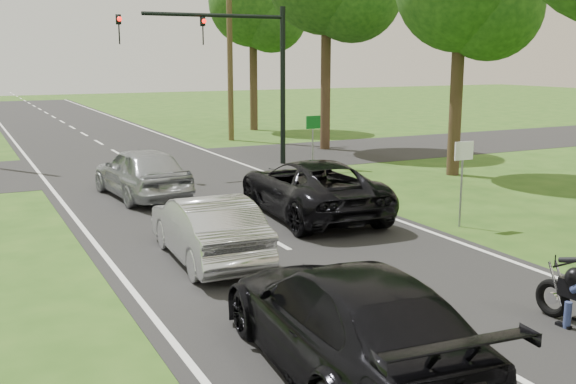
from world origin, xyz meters
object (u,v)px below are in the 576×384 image
object	(u,v)px
traffic_signal	(238,57)
sign_white	(463,163)
silver_suv	(141,172)
utility_pole_far	(230,37)
silver_sedan	(208,228)
sign_green	(313,131)
dark_car_behind	(347,319)
dark_suv	(311,188)

from	to	relation	value
traffic_signal	sign_white	bearing A→B (deg)	-82.95
silver_suv	utility_pole_far	bearing A→B (deg)	-127.69
silver_sedan	utility_pole_far	bearing A→B (deg)	-110.44
silver_suv	utility_pole_far	distance (m)	14.90
traffic_signal	sign_green	bearing A→B (deg)	-62.62
dark_car_behind	utility_pole_far	size ratio (longest dim) A/B	0.51
silver_sedan	sign_green	world-z (taller)	sign_green
silver_suv	traffic_signal	bearing A→B (deg)	-145.08
sign_white	silver_sedan	bearing A→B (deg)	178.99
dark_suv	traffic_signal	size ratio (longest dim) A/B	0.85
silver_suv	dark_car_behind	world-z (taller)	silver_suv
dark_suv	utility_pole_far	xyz separation A→B (m)	(4.25, 16.33, 4.32)
silver_sedan	sign_white	world-z (taller)	sign_white
silver_suv	sign_white	bearing A→B (deg)	126.12
silver_sedan	utility_pole_far	distance (m)	21.01
traffic_signal	sign_green	size ratio (longest dim) A/B	3.00
sign_green	sign_white	bearing A→B (deg)	-91.43
silver_suv	traffic_signal	size ratio (longest dim) A/B	0.71
dark_suv	silver_suv	bearing A→B (deg)	-47.00
traffic_signal	dark_suv	bearing A→B (deg)	-99.49
utility_pole_far	dark_car_behind	bearing A→B (deg)	-108.33
traffic_signal	sign_white	distance (m)	11.39
silver_sedan	traffic_signal	xyz separation A→B (m)	(5.18, 10.90, 3.44)
utility_pole_far	sign_green	distance (m)	11.63
dark_suv	sign_white	xyz separation A→B (m)	(2.75, -2.69, 0.84)
dark_suv	silver_suv	size ratio (longest dim) A/B	1.20
silver_suv	sign_white	xyz separation A→B (m)	(6.15, -6.97, 0.82)
traffic_signal	sign_green	distance (m)	4.24
dark_suv	dark_car_behind	size ratio (longest dim) A/B	1.05
dark_suv	sign_white	size ratio (longest dim) A/B	2.54
sign_white	sign_green	xyz separation A→B (m)	(0.20, 8.00, 0.00)
dark_suv	traffic_signal	world-z (taller)	traffic_signal
dark_suv	traffic_signal	distance (m)	9.09
dark_suv	silver_sedan	bearing A→B (deg)	38.85
silver_sedan	sign_green	xyz separation A→B (m)	(6.74, 7.88, 0.90)
silver_suv	traffic_signal	xyz separation A→B (m)	(4.78, 4.04, 3.36)
traffic_signal	silver_sedan	bearing A→B (deg)	-115.40
dark_suv	utility_pole_far	bearing A→B (deg)	-100.00
silver_suv	sign_green	size ratio (longest dim) A/B	2.12
sign_green	dark_car_behind	bearing A→B (deg)	-116.83
dark_car_behind	silver_sedan	bearing A→B (deg)	-85.86
dark_suv	silver_sedan	world-z (taller)	dark_suv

